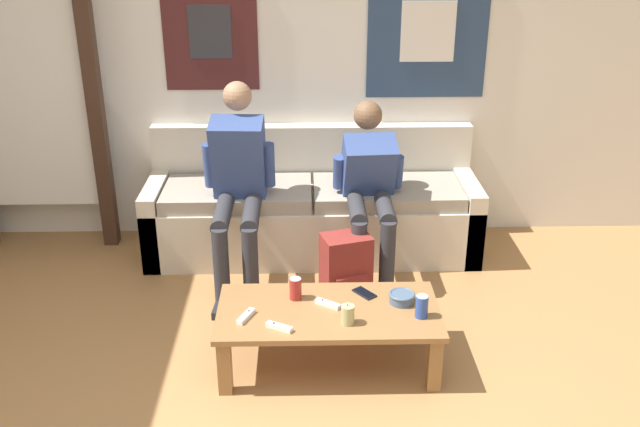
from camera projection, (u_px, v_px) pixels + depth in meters
wall_back at (288, 64)px, 5.03m from camera, size 10.00×0.07×2.55m
door_frame at (26, 84)px, 4.82m from camera, size 1.00×0.10×2.15m
couch at (312, 211)px, 5.10m from camera, size 2.32×0.72×0.85m
coffee_table at (328, 318)px, 3.80m from camera, size 1.18×0.58×0.34m
person_seated_adult at (238, 179)px, 4.58m from camera, size 0.47×0.90×1.28m
person_seated_teen at (370, 186)px, 4.65m from camera, size 0.47×0.89×1.13m
backpack at (346, 271)px, 4.43m from camera, size 0.34×0.29×0.46m
ceramic_bowl at (402, 297)px, 3.83m from camera, size 0.14×0.14×0.06m
pillar_candle at (348, 315)px, 3.63m from camera, size 0.07×0.07×0.12m
drink_can_blue at (422, 306)px, 3.69m from camera, size 0.07×0.07×0.12m
drink_can_red at (296, 289)px, 3.86m from camera, size 0.07×0.07×0.12m
game_controller_near_left at (279, 327)px, 3.60m from camera, size 0.14×0.10×0.03m
game_controller_near_right at (328, 304)px, 3.81m from camera, size 0.14×0.11×0.03m
game_controller_far_center at (246, 316)px, 3.70m from camera, size 0.09×0.15×0.03m
cell_phone at (364, 293)px, 3.93m from camera, size 0.13×0.15×0.01m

